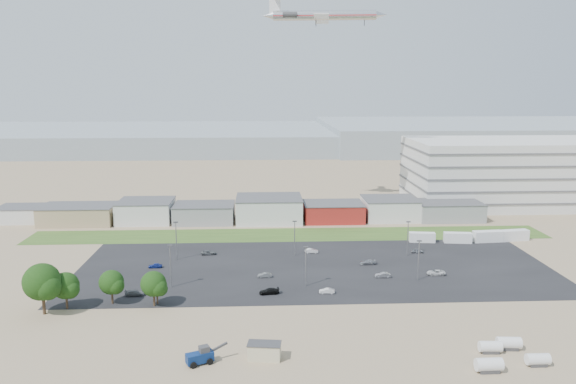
{
  "coord_description": "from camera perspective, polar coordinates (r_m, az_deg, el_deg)",
  "views": [
    {
      "loc": [
        -8.29,
        -116.69,
        45.8
      ],
      "look_at": [
        -1.78,
        22.0,
        19.3
      ],
      "focal_mm": 35.0,
      "sensor_mm": 36.0,
      "label": 1
    }
  ],
  "objects": [
    {
      "name": "lightpole_front_r",
      "position": [
        137.57,
        13.12,
        -6.78
      ],
      "size": [
        1.15,
        0.48,
        9.8
      ],
      "primitive_type": null,
      "color": "slate",
      "rests_on": "ground"
    },
    {
      "name": "storage_tank_ne",
      "position": [
        109.28,
        21.52,
        -14.06
      ],
      "size": [
        4.3,
        2.42,
        2.48
      ],
      "primitive_type": null,
      "rotation": [
        0.0,
        0.0,
        -0.09
      ],
      "color": "silver",
      "rests_on": "ground"
    },
    {
      "name": "tree_right",
      "position": [
        122.42,
        -13.5,
        -9.32
      ],
      "size": [
        5.74,
        5.74,
        8.61
      ],
      "primitive_type": null,
      "color": "black",
      "rests_on": "ground"
    },
    {
      "name": "storage_tank_sw",
      "position": [
        100.48,
        19.74,
        -16.17
      ],
      "size": [
        4.31,
        2.18,
        2.58
      ],
      "primitive_type": null,
      "rotation": [
        0.0,
        0.0,
        0.01
      ],
      "color": "silver",
      "rests_on": "ground"
    },
    {
      "name": "parking_garage",
      "position": [
        235.76,
        22.0,
        1.9
      ],
      "size": [
        80.0,
        40.0,
        25.0
      ],
      "primitive_type": "cube",
      "color": "silver",
      "rests_on": "ground"
    },
    {
      "name": "box_trailer_c",
      "position": [
        177.25,
        19.62,
        -4.27
      ],
      "size": [
        8.85,
        3.43,
        3.25
      ],
      "primitive_type": null,
      "rotation": [
        0.0,
        0.0,
        0.08
      ],
      "color": "silver",
      "rests_on": "ground"
    },
    {
      "name": "box_trailer_b",
      "position": [
        173.54,
        16.85,
        -4.46
      ],
      "size": [
        8.23,
        3.5,
        2.99
      ],
      "primitive_type": null,
      "rotation": [
        0.0,
        0.0,
        -0.13
      ],
      "color": "silver",
      "rests_on": "ground"
    },
    {
      "name": "parked_car_3",
      "position": [
        126.92,
        -1.93,
        -10.04
      ],
      "size": [
        4.67,
        2.38,
        1.3
      ],
      "primitive_type": "imported",
      "rotation": [
        0.0,
        0.0,
        -1.44
      ],
      "color": "black",
      "rests_on": "ground"
    },
    {
      "name": "tree_far_left",
      "position": [
        124.82,
        -23.7,
        -8.72
      ],
      "size": [
        8.04,
        8.04,
        12.06
      ],
      "primitive_type": null,
      "color": "black",
      "rests_on": "ground"
    },
    {
      "name": "tree_left",
      "position": [
        126.3,
        -21.65,
        -9.09
      ],
      "size": [
        5.94,
        5.94,
        8.92
      ],
      "primitive_type": null,
      "color": "black",
      "rests_on": "ground"
    },
    {
      "name": "parked_car_5",
      "position": [
        148.02,
        -13.33,
        -7.28
      ],
      "size": [
        3.47,
        1.45,
        1.18
      ],
      "primitive_type": "imported",
      "rotation": [
        0.0,
        0.0,
        -1.55
      ],
      "color": "navy",
      "rests_on": "ground"
    },
    {
      "name": "box_trailer_d",
      "position": [
        181.48,
        22.0,
        -4.1
      ],
      "size": [
        8.81,
        3.87,
        3.19
      ],
      "primitive_type": null,
      "rotation": [
        0.0,
        0.0,
        0.15
      ],
      "color": "silver",
      "rests_on": "ground"
    },
    {
      "name": "airliner",
      "position": [
        207.61,
        3.73,
        17.48
      ],
      "size": [
        47.26,
        34.94,
        13.03
      ],
      "primitive_type": null,
      "rotation": [
        0.0,
        0.0,
        -0.12
      ],
      "color": "silver"
    },
    {
      "name": "parked_car_8",
      "position": [
        160.46,
        13.01,
        -5.85
      ],
      "size": [
        3.54,
        1.78,
        1.16
      ],
      "primitive_type": "imported",
      "rotation": [
        0.0,
        0.0,
        1.45
      ],
      "color": "#A5A5AA",
      "rests_on": "ground"
    },
    {
      "name": "box_trailer_a",
      "position": [
        171.55,
        13.46,
        -4.49
      ],
      "size": [
        7.78,
        3.36,
        2.82
      ],
      "primitive_type": null,
      "rotation": [
        0.0,
        0.0,
        -0.14
      ],
      "color": "silver",
      "rests_on": "ground"
    },
    {
      "name": "tree_mid",
      "position": [
        126.1,
        -17.49,
        -8.99
      ],
      "size": [
        5.57,
        5.57,
        8.35
      ],
      "primitive_type": null,
      "color": "black",
      "rests_on": "ground"
    },
    {
      "name": "parked_car_10",
      "position": [
        130.37,
        -15.28,
        -9.86
      ],
      "size": [
        4.38,
        1.8,
        1.27
      ],
      "primitive_type": "imported",
      "rotation": [
        0.0,
        0.0,
        1.58
      ],
      "color": "#595B5E",
      "rests_on": "ground"
    },
    {
      "name": "ground",
      "position": [
        125.63,
        1.31,
        -10.58
      ],
      "size": [
        700.0,
        700.0,
        0.0
      ],
      "primitive_type": "plane",
      "color": "#887056",
      "rests_on": "ground"
    },
    {
      "name": "portable_shed",
      "position": [
        98.97,
        -2.42,
        -15.84
      ],
      "size": [
        6.01,
        3.64,
        2.87
      ],
      "primitive_type": null,
      "rotation": [
        0.0,
        0.0,
        -0.12
      ],
      "color": "#C3BA93",
      "rests_on": "ground"
    },
    {
      "name": "lightpole_front_l",
      "position": [
        132.33,
        -11.84,
        -7.39
      ],
      "size": [
        1.18,
        0.49,
        10.01
      ],
      "primitive_type": null,
      "color": "slate",
      "rests_on": "ground"
    },
    {
      "name": "parking_lot",
      "position": [
        144.77,
        2.74,
        -7.65
      ],
      "size": [
        120.0,
        50.0,
        0.01
      ],
      "primitive_type": "cube",
      "color": "black",
      "rests_on": "ground"
    },
    {
      "name": "parked_car_1",
      "position": [
        139.03,
        9.61,
        -8.31
      ],
      "size": [
        3.8,
        1.39,
        1.24
      ],
      "primitive_type": "imported",
      "rotation": [
        0.0,
        0.0,
        -1.59
      ],
      "color": "#A5A5AA",
      "rests_on": "ground"
    },
    {
      "name": "parked_car_12",
      "position": [
        148.14,
        8.11,
        -7.07
      ],
      "size": [
        4.14,
        1.8,
        1.19
      ],
      "primitive_type": "imported",
      "rotation": [
        0.0,
        0.0,
        -1.54
      ],
      "color": "#A5A5AA",
      "rests_on": "ground"
    },
    {
      "name": "lightpole_back_m",
      "position": [
        153.03,
        0.68,
        -4.72
      ],
      "size": [
        1.14,
        0.47,
        9.69
      ],
      "primitive_type": null,
      "color": "slate",
      "rests_on": "ground"
    },
    {
      "name": "parked_car_9",
      "position": [
        156.43,
        -8.06,
        -6.11
      ],
      "size": [
        4.31,
        2.3,
        1.15
      ],
      "primitive_type": "imported",
      "rotation": [
        0.0,
        0.0,
        1.67
      ],
      "color": "#595B5E",
      "rests_on": "ground"
    },
    {
      "name": "parked_car_0",
      "position": [
        143.55,
        14.8,
        -7.91
      ],
      "size": [
        4.58,
        2.37,
        1.23
      ],
      "primitive_type": "imported",
      "rotation": [
        0.0,
        0.0,
        -1.64
      ],
      "color": "silver",
      "rests_on": "ground"
    },
    {
      "name": "tree_near",
      "position": [
        123.61,
        -13.18,
        -9.49
      ],
      "size": [
        4.69,
        4.69,
        7.04
      ],
      "primitive_type": null,
      "color": "black",
      "rests_on": "ground"
    },
    {
      "name": "lightpole_back_l",
      "position": [
        152.29,
        -11.28,
        -4.88
      ],
      "size": [
        1.22,
        0.51,
        10.35
      ],
      "primitive_type": null,
      "color": "slate",
      "rests_on": "ground"
    },
    {
      "name": "parked_car_11",
      "position": [
        156.6,
        2.41,
        -5.98
      ],
      "size": [
        3.72,
        1.36,
        1.22
      ],
      "primitive_type": "imported",
      "rotation": [
        0.0,
        0.0,
        1.55
      ],
      "color": "silver",
      "rests_on": "ground"
    },
    {
      "name": "lightpole_front_m",
      "position": [
        130.37,
        1.81,
        -7.56
      ],
      "size": [
        1.11,
        0.46,
        9.45
      ],
      "primitive_type": null,
      "color": "slate",
      "rests_on": "ground"
    },
    {
      "name": "grass_strip",
      "position": [
        174.99,
        0.12,
        -4.36
      ],
      "size": [
        160.0,
        16.0,
        0.02
      ],
      "primitive_type": "cube",
      "color": "#34551F",
      "rests_on": "ground"
    },
    {
      "name": "building_row",
      "position": [
        192.48,
        -5.22,
        -1.78
      ],
      "size": [
        170.0,
        20.0,
        8.0
      ],
      "primitive_type": null,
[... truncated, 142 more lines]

